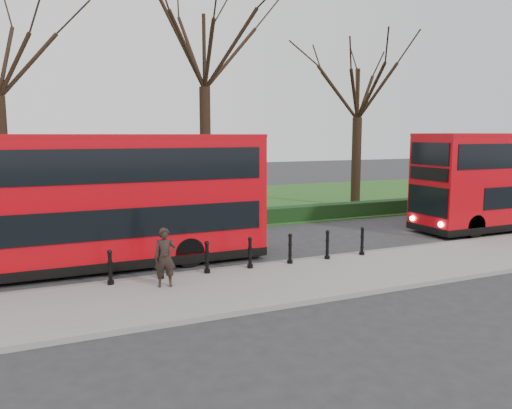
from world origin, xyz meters
name	(u,v)px	position (x,y,z in m)	size (l,w,h in m)	color
ground	(242,262)	(0.00, 0.00, 0.00)	(120.00, 120.00, 0.00)	#28282B
pavement	(279,282)	(0.00, -3.00, 0.07)	(60.00, 4.00, 0.15)	gray
kerb	(253,267)	(0.00, -1.00, 0.07)	(60.00, 0.25, 0.16)	slate
grass_verge	(151,207)	(0.00, 15.00, 0.03)	(60.00, 18.00, 0.06)	#214B19
hedge	(188,222)	(0.00, 6.80, 0.40)	(60.00, 0.90, 0.80)	black
yellow_line_outer	(250,267)	(0.00, -0.70, 0.01)	(60.00, 0.10, 0.01)	yellow
yellow_line_inner	(247,265)	(0.00, -0.50, 0.01)	(60.00, 0.10, 0.01)	yellow
tree_mid	(204,43)	(2.00, 10.00, 9.44)	(8.30, 8.30, 12.97)	black
tree_right	(358,88)	(12.00, 10.00, 7.45)	(6.57, 6.57, 10.26)	black
bollard_row	(250,253)	(-0.26, -1.35, 0.65)	(9.22, 0.15, 1.00)	black
bus_lead	(99,202)	(-4.74, 1.30, 2.31)	(11.52, 2.64, 4.58)	#B8060F
pedestrian	(165,257)	(-3.34, -2.21, 1.02)	(0.64, 0.42, 1.75)	black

